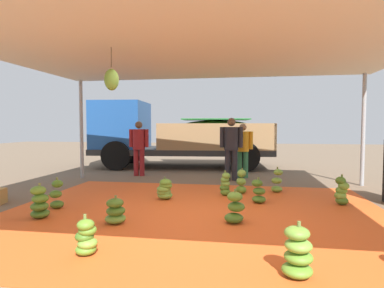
% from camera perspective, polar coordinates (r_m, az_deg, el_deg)
% --- Properties ---
extents(ground_plane, '(40.00, 40.00, 0.00)m').
position_cam_1_polar(ground_plane, '(8.57, 3.43, -6.96)').
color(ground_plane, brown).
extents(tarp_orange, '(6.67, 5.53, 0.01)m').
position_cam_1_polar(tarp_orange, '(5.66, 0.33, -12.23)').
color(tarp_orange, '#E05B23').
rests_on(tarp_orange, ground).
extents(tent_canopy, '(8.00, 7.00, 2.88)m').
position_cam_1_polar(tent_canopy, '(5.53, 0.11, 16.69)').
color(tent_canopy, '#9EA0A5').
rests_on(tent_canopy, ground).
extents(banana_bunch_1, '(0.34, 0.32, 0.58)m').
position_cam_1_polar(banana_bunch_1, '(6.84, 24.90, -7.63)').
color(banana_bunch_1, '#477523').
rests_on(banana_bunch_1, tarp_orange).
extents(banana_bunch_2, '(0.34, 0.34, 0.57)m').
position_cam_1_polar(banana_bunch_2, '(6.46, -22.79, -8.35)').
color(banana_bunch_2, '#477523').
rests_on(banana_bunch_2, tarp_orange).
extents(banana_bunch_3, '(0.43, 0.43, 0.46)m').
position_cam_1_polar(banana_bunch_3, '(6.70, -4.84, -8.02)').
color(banana_bunch_3, '#75A83D').
rests_on(banana_bunch_3, tarp_orange).
extents(banana_bunch_4, '(0.35, 0.34, 0.49)m').
position_cam_1_polar(banana_bunch_4, '(4.10, -18.17, -15.46)').
color(banana_bunch_4, '#60932D').
rests_on(banana_bunch_4, tarp_orange).
extents(banana_bunch_5, '(0.43, 0.45, 0.52)m').
position_cam_1_polar(banana_bunch_5, '(5.17, 7.58, -11.21)').
color(banana_bunch_5, '#477523').
rests_on(banana_bunch_5, tarp_orange).
extents(banana_bunch_6, '(0.30, 0.30, 0.54)m').
position_cam_1_polar(banana_bunch_6, '(7.07, 5.89, -7.15)').
color(banana_bunch_6, '#518428').
rests_on(banana_bunch_6, tarp_orange).
extents(banana_bunch_7, '(0.43, 0.43, 0.56)m').
position_cam_1_polar(banana_bunch_7, '(3.55, 18.16, -17.86)').
color(banana_bunch_7, '#60932D').
rests_on(banana_bunch_7, tarp_orange).
extents(banana_bunch_8, '(0.41, 0.41, 0.44)m').
position_cam_1_polar(banana_bunch_8, '(5.22, -13.37, -11.57)').
color(banana_bunch_8, '#6B9E38').
rests_on(banana_bunch_8, tarp_orange).
extents(banana_bunch_9, '(0.36, 0.36, 0.58)m').
position_cam_1_polar(banana_bunch_9, '(7.62, 14.79, -6.44)').
color(banana_bunch_9, '#6B9E38').
rests_on(banana_bunch_9, tarp_orange).
extents(banana_bunch_11, '(0.31, 0.31, 0.50)m').
position_cam_1_polar(banana_bunch_11, '(6.51, 11.65, -8.32)').
color(banana_bunch_11, '#477523').
rests_on(banana_bunch_11, tarp_orange).
extents(banana_bunch_12, '(0.40, 0.42, 0.58)m').
position_cam_1_polar(banana_bunch_12, '(5.87, -25.31, -9.46)').
color(banana_bunch_12, '#477523').
rests_on(banana_bunch_12, tarp_orange).
extents(banana_bunch_13, '(0.30, 0.30, 0.57)m').
position_cam_1_polar(banana_bunch_13, '(7.30, 8.68, -6.74)').
color(banana_bunch_13, '#60932D').
rests_on(banana_bunch_13, tarp_orange).
extents(cargo_truck_main, '(6.57, 2.93, 2.40)m').
position_cam_1_polar(cargo_truck_main, '(11.94, -2.97, 1.68)').
color(cargo_truck_main, '#2D2D2D').
rests_on(cargo_truck_main, ground).
extents(worker_0, '(0.61, 0.37, 1.65)m').
position_cam_1_polar(worker_0, '(9.88, -9.36, -0.02)').
color(worker_0, maroon).
rests_on(worker_0, ground).
extents(worker_1, '(0.64, 0.39, 1.74)m').
position_cam_1_polar(worker_1, '(9.00, 6.95, -0.00)').
color(worker_1, '#26262D').
rests_on(worker_1, ground).
extents(worker_2, '(0.58, 0.35, 1.58)m').
position_cam_1_polar(worker_2, '(9.52, 8.96, -0.38)').
color(worker_2, '#337A4C').
rests_on(worker_2, ground).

